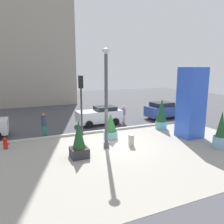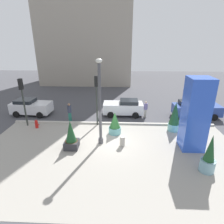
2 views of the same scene
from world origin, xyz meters
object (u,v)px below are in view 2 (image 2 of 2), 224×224
object	(u,v)px
traffic_light_corner	(97,92)
car_far_lane	(124,107)
fire_hydrant	(37,124)
potted_plant_near_left	(115,124)
potted_plant_mid_plaza	(71,136)
art_pillar_blue	(195,115)
potted_plant_curbside	(175,117)
concrete_bollard	(122,141)
pedestrian_by_curb	(70,111)
traffic_light_far_side	(22,95)
car_curb_west	(31,107)
lamp_post	(100,105)
pedestrian_crossing	(146,108)
car_passing_lane	(196,109)
potted_plant_by_pillar	(209,157)

from	to	relation	value
traffic_light_corner	car_far_lane	bearing A→B (deg)	46.38
fire_hydrant	car_far_lane	distance (m)	8.29
potted_plant_near_left	potted_plant_mid_plaza	bearing A→B (deg)	-141.47
art_pillar_blue	potted_plant_near_left	xyz separation A→B (m)	(-5.42, 1.92, -1.65)
potted_plant_curbside	concrete_bollard	xyz separation A→B (m)	(-4.31, -2.70, -0.84)
potted_plant_mid_plaza	car_far_lane	size ratio (longest dim) A/B	0.54
pedestrian_by_curb	art_pillar_blue	bearing A→B (deg)	-23.54
traffic_light_far_side	car_curb_west	bearing A→B (deg)	106.16
car_far_lane	car_curb_west	distance (m)	9.38
lamp_post	pedestrian_crossing	bearing A→B (deg)	53.60
traffic_light_far_side	car_passing_lane	xyz separation A→B (m)	(15.64, 2.66, -2.01)
art_pillar_blue	concrete_bollard	world-z (taller)	art_pillar_blue
lamp_post	car_far_lane	xyz separation A→B (m)	(1.75, 5.72, -2.14)
potted_plant_near_left	pedestrian_crossing	size ratio (longest dim) A/B	1.15
potted_plant_mid_plaza	traffic_light_corner	distance (m)	4.72
concrete_bollard	traffic_light_corner	world-z (taller)	traffic_light_corner
concrete_bollard	potted_plant_near_left	bearing A→B (deg)	107.23
potted_plant_by_pillar	car_passing_lane	xyz separation A→B (m)	(2.32, 8.41, -0.15)
potted_plant_by_pillar	fire_hydrant	world-z (taller)	potted_plant_by_pillar
potted_plant_curbside	pedestrian_by_curb	bearing A→B (deg)	170.55
potted_plant_by_pillar	car_passing_lane	distance (m)	8.73
lamp_post	car_curb_west	xyz separation A→B (m)	(-7.62, 5.45, -2.14)
pedestrian_crossing	traffic_light_far_side	bearing A→B (deg)	-167.01
concrete_bollard	pedestrian_by_curb	size ratio (longest dim) A/B	0.42
potted_plant_by_pillar	fire_hydrant	bearing A→B (deg)	156.67
potted_plant_near_left	potted_plant_curbside	world-z (taller)	potted_plant_curbside
potted_plant_near_left	traffic_light_far_side	bearing A→B (deg)	171.20
car_curb_west	car_passing_lane	distance (m)	16.41
potted_plant_near_left	fire_hydrant	size ratio (longest dim) A/B	2.46
potted_plant_by_pillar	pedestrian_crossing	bearing A→B (deg)	107.36
lamp_post	potted_plant_near_left	distance (m)	2.82
concrete_bollard	potted_plant_mid_plaza	bearing A→B (deg)	-173.09
traffic_light_corner	car_passing_lane	distance (m)	9.91
potted_plant_by_pillar	potted_plant_mid_plaza	distance (m)	8.73
lamp_post	car_passing_lane	xyz separation A→B (m)	(8.79, 5.46, -2.13)
potted_plant_by_pillar	pedestrian_by_curb	distance (m)	11.89
lamp_post	pedestrian_by_curb	size ratio (longest dim) A/B	3.40
traffic_light_corner	car_passing_lane	bearing A→B (deg)	13.34
lamp_post	car_passing_lane	size ratio (longest dim) A/B	1.35
potted_plant_by_pillar	traffic_light_corner	bearing A→B (deg)	138.93
potted_plant_curbside	traffic_light_far_side	world-z (taller)	traffic_light_far_side
fire_hydrant	traffic_light_corner	distance (m)	5.88
car_curb_west	fire_hydrant	bearing A→B (deg)	-59.75
art_pillar_blue	pedestrian_by_curb	size ratio (longest dim) A/B	2.80
concrete_bollard	pedestrian_by_curb	distance (m)	6.46
lamp_post	concrete_bollard	size ratio (longest dim) A/B	8.12
lamp_post	pedestrian_crossing	world-z (taller)	lamp_post
car_curb_west	pedestrian_by_curb	size ratio (longest dim) A/B	2.21
car_far_lane	potted_plant_mid_plaza	bearing A→B (deg)	-119.88
car_far_lane	car_passing_lane	size ratio (longest dim) A/B	0.87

